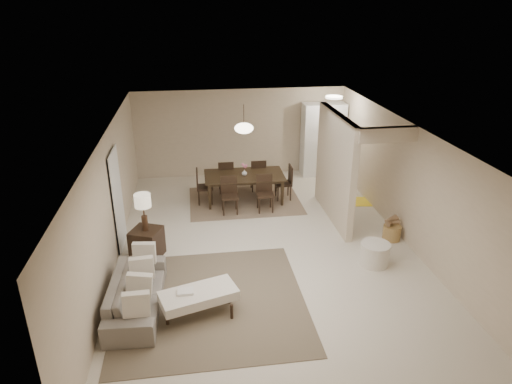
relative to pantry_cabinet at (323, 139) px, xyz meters
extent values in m
plane|color=beige|center=(-2.35, -4.15, -1.05)|extent=(9.00, 9.00, 0.00)
plane|color=white|center=(-2.35, -4.15, 1.45)|extent=(9.00, 9.00, 0.00)
plane|color=#C0AD91|center=(-2.35, 0.35, 0.20)|extent=(6.00, 0.00, 6.00)
plane|color=#C0AD91|center=(-5.35, -4.15, 0.20)|extent=(0.00, 9.00, 9.00)
plane|color=#C0AD91|center=(0.65, -4.15, 0.20)|extent=(0.00, 9.00, 9.00)
cube|color=#C0AD91|center=(-0.55, -2.90, 0.20)|extent=(0.15, 2.50, 2.50)
cube|color=black|center=(-5.32, -3.55, -0.03)|extent=(0.04, 0.90, 2.04)
cube|color=white|center=(0.00, 0.00, 0.00)|extent=(1.20, 0.55, 2.10)
cylinder|color=white|center=(-0.05, -0.95, 1.41)|extent=(0.44, 0.44, 0.05)
cube|color=brown|center=(-3.58, -5.81, -1.04)|extent=(3.20, 3.20, 0.01)
imported|color=slate|center=(-4.80, -5.81, -0.76)|extent=(2.06, 0.90, 0.59)
cube|color=silver|center=(-3.78, -6.11, -0.69)|extent=(1.35, 0.90, 0.16)
cylinder|color=black|center=(-4.29, -6.31, -0.91)|extent=(0.05, 0.05, 0.28)
cylinder|color=black|center=(-3.27, -6.31, -0.91)|extent=(0.05, 0.05, 0.28)
cylinder|color=black|center=(-4.29, -5.90, -0.91)|extent=(0.05, 0.05, 0.28)
cylinder|color=black|center=(-3.27, -5.90, -0.91)|extent=(0.05, 0.05, 0.28)
cube|color=black|center=(-4.75, -4.11, -0.75)|extent=(0.72, 0.72, 0.60)
cylinder|color=#482F1F|center=(-4.75, -4.11, -0.30)|extent=(0.12, 0.12, 0.30)
cylinder|color=#482F1F|center=(-4.75, -4.11, -0.02)|extent=(0.03, 0.03, 0.26)
cylinder|color=#F6E6C3|center=(-4.75, -4.11, 0.18)|extent=(0.32, 0.32, 0.26)
cylinder|color=silver|center=(-0.35, -5.05, -0.83)|extent=(0.57, 0.57, 0.45)
cylinder|color=olive|center=(0.40, -4.15, -0.89)|extent=(0.50, 0.50, 0.32)
cube|color=brown|center=(-2.49, -1.66, -1.04)|extent=(2.80, 2.10, 0.01)
imported|color=black|center=(-2.49, -1.66, -0.70)|extent=(2.01, 1.14, 0.70)
imported|color=silver|center=(-2.49, -1.66, -0.27)|extent=(0.17, 0.17, 0.14)
cube|color=yellow|center=(0.35, -2.14, -1.04)|extent=(1.02, 0.71, 0.01)
cylinder|color=#482F1F|center=(-2.49, -1.66, 1.20)|extent=(0.02, 0.02, 0.50)
ellipsoid|color=#FFEAC6|center=(-2.49, -1.66, 0.87)|extent=(0.46, 0.46, 0.25)
camera|label=1|loc=(-3.74, -12.33, 3.74)|focal=32.00mm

